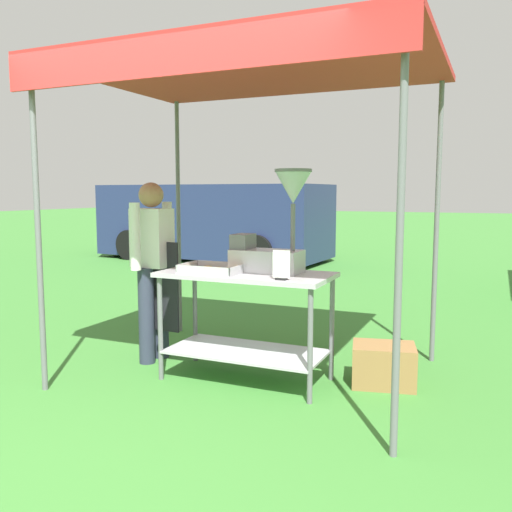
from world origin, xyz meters
name	(u,v)px	position (x,y,z in m)	size (l,w,h in m)	color
ground_plane	(360,285)	(0.00, 6.00, 0.00)	(70.00, 70.00, 0.00)	#3D7F33
stall_canopy	(251,77)	(0.21, 1.22, 2.42)	(2.86, 2.18, 2.52)	slate
donut_cart	(246,302)	(0.21, 1.12, 0.64)	(1.37, 0.66, 0.89)	#B7B7BC
donut_tray	(214,270)	(-0.02, 1.00, 0.91)	(0.48, 0.33, 0.07)	#B7B7BC
donut_fryer	(275,231)	(0.42, 1.21, 1.22)	(0.64, 0.29, 0.82)	#B7B7BC
menu_sign	(281,268)	(0.60, 0.89, 0.98)	(0.13, 0.05, 0.22)	black
vendor	(153,262)	(-0.78, 1.26, 0.90)	(0.46, 0.54, 1.61)	#2D3347
supply_crate	(384,365)	(1.26, 1.45, 0.16)	(0.55, 0.46, 0.32)	olive
van_navy	(213,221)	(-3.90, 8.19, 0.88)	(5.32, 2.31, 1.69)	navy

